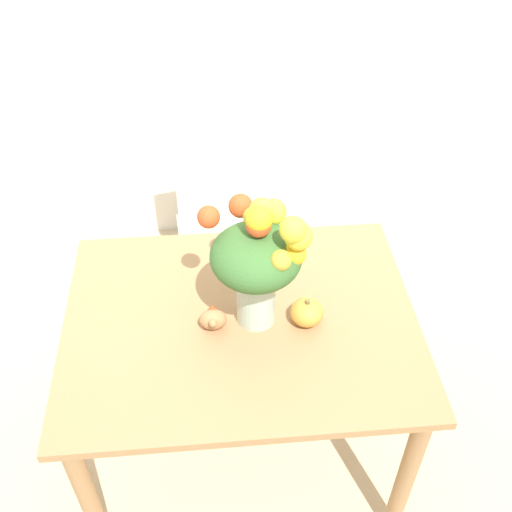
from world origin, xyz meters
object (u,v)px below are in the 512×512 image
object	(u,v)px
dining_chair_near_window	(224,218)
turkey_figurine	(213,316)
flower_vase	(258,259)
pumpkin	(307,312)

from	to	relation	value
dining_chair_near_window	turkey_figurine	bearing A→B (deg)	-99.60
turkey_figurine	dining_chair_near_window	size ratio (longest dim) A/B	0.12
flower_vase	pumpkin	world-z (taller)	flower_vase
flower_vase	pumpkin	bearing A→B (deg)	-13.52
pumpkin	dining_chair_near_window	bearing A→B (deg)	104.98
pumpkin	flower_vase	bearing A→B (deg)	166.48
pumpkin	dining_chair_near_window	world-z (taller)	dining_chair_near_window
flower_vase	dining_chair_near_window	distance (m)	0.97
pumpkin	dining_chair_near_window	xyz separation A→B (m)	(-0.23, 0.87, -0.29)
turkey_figurine	pumpkin	bearing A→B (deg)	-3.11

